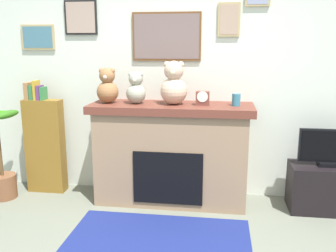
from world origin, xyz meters
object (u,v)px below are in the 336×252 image
television (330,148)px  teddy_bear_tan (136,89)px  mantel_clock (203,98)px  fireplace (171,153)px  tv_stand (326,188)px  teddy_bear_cream (174,85)px  teddy_bear_grey (107,87)px  candle_jar (236,100)px  bookshelf (45,143)px  potted_plant (1,167)px

television → teddy_bear_tan: size_ratio=1.82×
mantel_clock → teddy_bear_tan: (-0.70, 0.00, 0.08)m
fireplace → television: fireplace is taller
tv_stand → teddy_bear_cream: bearing=179.7°
television → teddy_bear_grey: teddy_bear_grey is taller
candle_jar → teddy_bear_tan: size_ratio=0.37×
candle_jar → mantel_clock: bearing=-179.7°
teddy_bear_cream → bookshelf: bearing=176.5°
teddy_bear_grey → mantel_clock: bearing=-0.1°
candle_jar → mantel_clock: mantel_clock is taller
teddy_bear_cream → fireplace: bearing=145.2°
bookshelf → fireplace: bearing=-2.9°
potted_plant → candle_jar: bearing=4.3°
teddy_bear_tan → teddy_bear_cream: teddy_bear_cream is taller
teddy_bear_tan → teddy_bear_grey: bearing=-180.0°
tv_stand → teddy_bear_tan: bearing=179.8°
candle_jar → mantel_clock: 0.34m
potted_plant → mantel_clock: (2.19, 0.19, 0.78)m
fireplace → tv_stand: fireplace is taller
candle_jar → potted_plant: bearing=-175.7°
tv_stand → teddy_bear_cream: teddy_bear_cream is taller
potted_plant → teddy_bear_grey: teddy_bear_grey is taller
tv_stand → candle_jar: size_ratio=5.89×
tv_stand → teddy_bear_grey: (-2.28, 0.01, 1.00)m
television → teddy_bear_grey: size_ratio=1.64×
fireplace → teddy_bear_grey: size_ratio=4.58×
television → mantel_clock: size_ratio=4.11×
candle_jar → teddy_bear_grey: 1.35m
bookshelf → teddy_bear_tan: size_ratio=3.86×
bookshelf → television: bookshelf is taller
television → candle_jar: candle_jar is taller
mantel_clock → fireplace: bearing=176.5°
candle_jar → mantel_clock: size_ratio=0.84×
fireplace → mantel_clock: size_ratio=11.51×
mantel_clock → teddy_bear_grey: 1.01m
tv_stand → candle_jar: candle_jar is taller
bookshelf → tv_stand: size_ratio=1.77×
bookshelf → teddy_bear_cream: size_ratio=2.88×
fireplace → teddy_bear_tan: 0.78m
fireplace → mantel_clock: mantel_clock is taller
fireplace → candle_jar: size_ratio=13.72×
potted_plant → television: bearing=2.9°
teddy_bear_tan → fireplace: bearing=2.8°
bookshelf → potted_plant: bearing=-144.4°
tv_stand → fireplace: bearing=179.1°
television → candle_jar: (-0.94, 0.01, 0.47)m
potted_plant → television: size_ratio=1.64×
teddy_bear_cream → teddy_bear_tan: bearing=180.0°
candle_jar → teddy_bear_tan: (-1.03, -0.00, 0.09)m
television → bookshelf: bearing=178.1°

